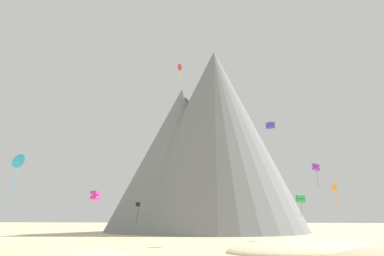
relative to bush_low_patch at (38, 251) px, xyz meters
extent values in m
ellipsoid|color=beige|center=(29.27, 10.60, -0.51)|extent=(25.84, 24.70, 2.79)
cone|color=#568442|center=(0.00, 0.00, 0.00)|extent=(1.93, 1.93, 1.01)
cone|color=slate|center=(16.07, 61.92, 23.79)|extent=(59.23, 59.23, 48.60)
cone|color=slate|center=(7.17, 62.44, 18.59)|extent=(55.36, 55.36, 38.18)
cone|color=slate|center=(18.22, 61.98, 15.97)|extent=(33.15, 33.15, 32.95)
cube|color=black|center=(0.82, 40.77, 5.70)|extent=(1.06, 1.08, 0.44)
cube|color=black|center=(0.82, 40.77, 6.11)|extent=(1.06, 1.08, 0.44)
cylinder|color=black|center=(0.75, 40.77, 3.53)|extent=(0.50, 0.43, 3.96)
cube|color=orange|center=(39.62, 36.33, 8.89)|extent=(1.15, 0.79, 1.28)
cylinder|color=orange|center=(39.89, 36.33, 6.80)|extent=(0.44, 0.33, 2.92)
cone|color=#33BCDB|center=(-6.05, 5.05, 10.39)|extent=(1.92, 0.97, 1.81)
cylinder|color=#33BCDB|center=(-6.34, 5.05, 7.49)|extent=(0.44, 0.14, 3.95)
cube|color=purple|center=(35.83, 33.22, 12.00)|extent=(1.40, 1.33, 0.79)
cube|color=purple|center=(35.83, 33.22, 12.63)|extent=(1.40, 1.33, 0.79)
cylinder|color=purple|center=(35.99, 33.22, 10.26)|extent=(0.15, 0.52, 2.99)
cube|color=#5138B2|center=(26.84, 22.16, 17.71)|extent=(1.43, 1.43, 0.51)
cube|color=#5138B2|center=(26.84, 22.16, 18.21)|extent=(1.43, 1.43, 0.51)
cube|color=#D1339E|center=(2.66, 9.20, 5.88)|extent=(1.20, 1.25, 0.65)
cube|color=#D1339E|center=(2.66, 9.20, 6.52)|extent=(1.20, 1.25, 0.65)
cone|color=red|center=(9.46, 40.86, 35.75)|extent=(1.39, 1.56, 1.55)
cylinder|color=yellow|center=(9.62, 40.86, 33.49)|extent=(0.50, 0.35, 2.94)
cube|color=green|center=(30.53, 19.37, 5.87)|extent=(1.30, 1.35, 0.66)
cube|color=green|center=(30.53, 19.37, 6.42)|extent=(1.30, 1.35, 0.66)
cylinder|color=green|center=(30.54, 19.37, 4.50)|extent=(0.32, 0.38, 2.25)
camera|label=1|loc=(20.65, -42.12, 3.77)|focal=37.45mm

